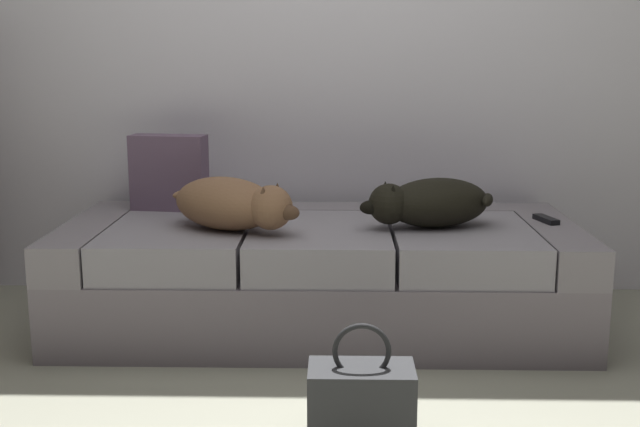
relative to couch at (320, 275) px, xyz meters
The scene contains 7 objects.
back_wall 1.32m from the couch, 90.00° to the left, with size 6.40×0.10×2.80m, color silver.
couch is the anchor object (origin of this frame).
dog_tan 0.51m from the couch, 156.67° to the right, with size 0.59×0.46×0.21m.
dog_dark 0.56m from the couch, ahead, with size 0.58×0.37×0.20m.
tv_remote 0.99m from the couch, ahead, with size 0.04×0.15×0.02m, color black.
throw_pillow 0.84m from the couch, 158.48° to the left, with size 0.34×0.12×0.34m, color #644F66.
handbag 1.05m from the couch, 81.96° to the right, with size 0.32×0.18×0.38m.
Camera 1 is at (0.07, -2.19, 1.17)m, focal length 44.40 mm.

